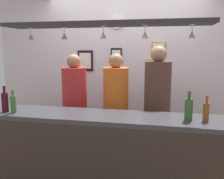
% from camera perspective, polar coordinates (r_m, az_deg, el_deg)
% --- Properties ---
extents(back_wall, '(4.40, 0.06, 2.60)m').
position_cam_1_polar(back_wall, '(4.05, 2.96, 3.59)').
color(back_wall, silver).
rests_on(back_wall, ground_plane).
extents(bar_counter, '(2.70, 0.55, 1.00)m').
position_cam_1_polar(bar_counter, '(2.67, -2.78, -13.43)').
color(bar_counter, '#38383D').
rests_on(bar_counter, ground_plane).
extents(overhead_glass_rack, '(2.20, 0.36, 0.04)m').
position_cam_1_polar(overhead_glass_rack, '(2.67, -1.85, 14.88)').
color(overhead_glass_rack, black).
extents(hanging_wineglass_far_left, '(0.07, 0.07, 0.13)m').
position_cam_1_polar(hanging_wineglass_far_left, '(3.02, -18.28, 11.66)').
color(hanging_wineglass_far_left, silver).
rests_on(hanging_wineglass_far_left, overhead_glass_rack).
extents(hanging_wineglass_left, '(0.07, 0.07, 0.13)m').
position_cam_1_polar(hanging_wineglass_left, '(2.82, -10.96, 12.15)').
color(hanging_wineglass_left, silver).
rests_on(hanging_wineglass_left, overhead_glass_rack).
extents(hanging_wineglass_center_left, '(0.07, 0.07, 0.13)m').
position_cam_1_polar(hanging_wineglass_center_left, '(2.63, -2.05, 12.53)').
color(hanging_wineglass_center_left, silver).
rests_on(hanging_wineglass_center_left, overhead_glass_rack).
extents(hanging_wineglass_center, '(0.07, 0.07, 0.13)m').
position_cam_1_polar(hanging_wineglass_center, '(2.54, 7.60, 12.56)').
color(hanging_wineglass_center, silver).
rests_on(hanging_wineglass_center, overhead_glass_rack).
extents(hanging_wineglass_center_right, '(0.07, 0.07, 0.13)m').
position_cam_1_polar(hanging_wineglass_center_right, '(2.58, 18.00, 12.14)').
color(hanging_wineglass_center_right, silver).
rests_on(hanging_wineglass_center_right, overhead_glass_rack).
extents(person_left_red_shirt, '(0.34, 0.34, 1.64)m').
position_cam_1_polar(person_left_red_shirt, '(3.49, -8.61, -2.66)').
color(person_left_red_shirt, '#2D334C').
rests_on(person_left_red_shirt, ground_plane).
extents(person_middle_orange_shirt, '(0.34, 0.34, 1.65)m').
position_cam_1_polar(person_middle_orange_shirt, '(3.33, 0.89, -3.02)').
color(person_middle_orange_shirt, '#2D334C').
rests_on(person_middle_orange_shirt, ground_plane).
extents(person_right_brown_shirt, '(0.34, 0.34, 1.75)m').
position_cam_1_polar(person_right_brown_shirt, '(3.26, 10.40, -2.30)').
color(person_right_brown_shirt, '#2D334C').
rests_on(person_right_brown_shirt, ground_plane).
extents(bottle_champagne_green, '(0.08, 0.08, 0.30)m').
position_cam_1_polar(bottle_champagne_green, '(2.59, 17.29, -4.29)').
color(bottle_champagne_green, '#2D5623').
rests_on(bottle_champagne_green, bar_counter).
extents(bottle_beer_green_import, '(0.06, 0.06, 0.26)m').
position_cam_1_polar(bottle_beer_green_import, '(2.98, -21.85, -3.06)').
color(bottle_beer_green_import, '#336B2D').
rests_on(bottle_beer_green_import, bar_counter).
extents(bottle_beer_amber_tall, '(0.06, 0.06, 0.26)m').
position_cam_1_polar(bottle_beer_amber_tall, '(2.63, 20.92, -4.68)').
color(bottle_beer_amber_tall, brown).
rests_on(bottle_beer_amber_tall, bar_counter).
extents(bottle_wine_dark_red, '(0.08, 0.08, 0.30)m').
position_cam_1_polar(bottle_wine_dark_red, '(3.05, -23.51, -2.62)').
color(bottle_wine_dark_red, '#380F19').
rests_on(bottle_wine_dark_red, bar_counter).
extents(picture_frame_crest, '(0.18, 0.02, 0.26)m').
position_cam_1_polar(picture_frame_crest, '(4.01, 1.00, 7.70)').
color(picture_frame_crest, black).
rests_on(picture_frame_crest, back_wall).
extents(picture_frame_lower_pair, '(0.30, 0.02, 0.18)m').
position_cam_1_polar(picture_frame_lower_pair, '(3.94, 10.10, 5.57)').
color(picture_frame_lower_pair, '#B29338').
rests_on(picture_frame_lower_pair, back_wall).
extents(picture_frame_upper_small, '(0.22, 0.02, 0.18)m').
position_cam_1_polar(picture_frame_upper_small, '(3.94, 10.71, 9.42)').
color(picture_frame_upper_small, '#B29338').
rests_on(picture_frame_upper_small, back_wall).
extents(picture_frame_caricature, '(0.26, 0.02, 0.34)m').
position_cam_1_polar(picture_frame_caricature, '(4.15, -6.18, 6.62)').
color(picture_frame_caricature, black).
rests_on(picture_frame_caricature, back_wall).
extents(wall_clock, '(0.22, 0.03, 0.22)m').
position_cam_1_polar(wall_clock, '(4.02, 1.05, 15.44)').
color(wall_clock, white).
rests_on(wall_clock, back_wall).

